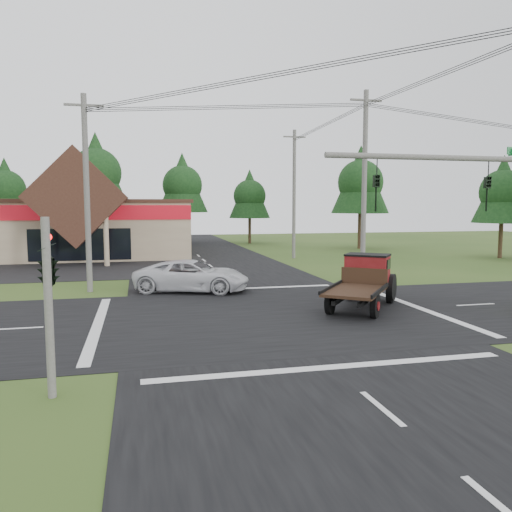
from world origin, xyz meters
name	(u,v)px	position (x,y,z in m)	size (l,w,h in m)	color
ground	(270,316)	(0.00, 0.00, 0.00)	(120.00, 120.00, 0.00)	#314C1B
road_ns	(270,316)	(0.00, 0.00, 0.01)	(12.00, 120.00, 0.02)	black
road_ew	(270,316)	(0.00, 0.00, 0.01)	(120.00, 12.00, 0.02)	black
parking_apron	(18,270)	(-14.00, 19.00, 0.01)	(28.00, 14.00, 0.02)	black
cvs_building	(23,226)	(-15.70, 29.57, 2.78)	(30.40, 18.20, 9.19)	#9D856A
traffic_signal_corner	(48,253)	(-7.50, -7.32, 3.52)	(0.53, 2.48, 4.40)	#595651
utility_pole_nw	(87,192)	(-8.00, 8.00, 5.39)	(2.00, 0.30, 10.50)	#595651
utility_pole_ne	(364,185)	(8.00, 8.00, 5.89)	(2.00, 0.30, 11.50)	#595651
utility_pole_n	(294,193)	(8.00, 22.00, 5.74)	(2.00, 0.30, 11.20)	#595651
tree_row_b	(5,188)	(-20.00, 42.00, 6.70)	(5.60, 5.60, 10.10)	#332316
tree_row_c	(96,170)	(-10.00, 41.00, 8.72)	(7.28, 7.28, 13.13)	#332316
tree_row_d	(182,183)	(0.00, 42.00, 7.38)	(6.16, 6.16, 11.11)	#332316
tree_row_e	(250,194)	(8.00, 40.00, 6.03)	(5.04, 5.04, 9.09)	#332316
tree_side_ne	(360,180)	(18.00, 30.00, 7.38)	(6.16, 6.16, 11.11)	#332316
tree_side_e_near	(503,190)	(26.00, 18.00, 6.03)	(5.04, 5.04, 9.09)	#332316
antique_flatbed_truck	(362,282)	(4.40, 0.47, 1.22)	(2.23, 5.84, 2.44)	#5A0C0D
white_pickup	(192,276)	(-2.57, 6.91, 0.86)	(2.84, 6.16, 1.71)	silver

